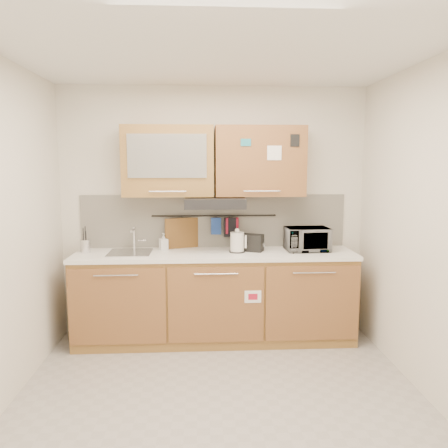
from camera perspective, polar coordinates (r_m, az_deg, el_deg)
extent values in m
plane|color=#9E9993|center=(3.62, -0.46, -22.15)|extent=(3.20, 3.20, 0.00)
plane|color=white|center=(3.22, -0.51, 22.09)|extent=(3.20, 3.20, 0.00)
plane|color=silver|center=(4.65, -1.33, 1.65)|extent=(3.20, 0.00, 3.20)
plane|color=silver|center=(3.61, 25.78, -1.01)|extent=(0.00, 3.00, 3.00)
cube|color=#A77D3B|center=(4.54, -1.17, -9.64)|extent=(2.80, 0.60, 0.88)
cube|color=black|center=(4.67, -1.16, -14.20)|extent=(2.80, 0.54, 0.10)
cube|color=olive|center=(4.30, -13.76, -10.45)|extent=(0.91, 0.02, 0.74)
cylinder|color=silver|center=(4.19, -13.97, -6.54)|extent=(0.41, 0.01, 0.01)
cube|color=olive|center=(4.23, -1.03, -10.53)|extent=(0.91, 0.02, 0.74)
cylinder|color=silver|center=(4.12, -1.03, -6.55)|extent=(0.41, 0.01, 0.01)
cube|color=olive|center=(4.36, 11.51, -10.12)|extent=(0.91, 0.02, 0.74)
cylinder|color=silver|center=(4.26, 11.71, -6.25)|extent=(0.41, 0.01, 0.01)
cube|color=white|center=(4.41, -1.19, -3.97)|extent=(2.82, 0.62, 0.04)
cube|color=silver|center=(4.65, -1.32, 0.41)|extent=(2.80, 0.02, 0.56)
cube|color=#A77D3B|center=(4.46, -7.26, 8.13)|extent=(0.90, 0.35, 0.70)
cube|color=silver|center=(4.27, -7.45, 8.80)|extent=(0.76, 0.02, 0.42)
cube|color=olive|center=(4.49, 4.66, 8.17)|extent=(0.90, 0.35, 0.70)
cube|color=white|center=(4.33, 6.60, 9.21)|extent=(0.14, 0.00, 0.14)
cube|color=black|center=(4.39, -1.23, 2.84)|extent=(0.60, 0.46, 0.10)
cube|color=silver|center=(4.47, -12.17, -3.79)|extent=(0.42, 0.40, 0.03)
cylinder|color=silver|center=(4.60, -11.66, -1.86)|extent=(0.03, 0.03, 0.24)
cylinder|color=silver|center=(4.51, -11.84, -0.79)|extent=(0.02, 0.18, 0.02)
cylinder|color=black|center=(4.61, -1.31, 1.08)|extent=(1.30, 0.02, 0.02)
cylinder|color=silver|center=(4.60, -17.65, -2.76)|extent=(0.14, 0.14, 0.13)
cylinder|color=black|center=(4.60, -17.86, -2.04)|extent=(0.01, 0.01, 0.25)
cylinder|color=black|center=(4.58, -17.55, -2.25)|extent=(0.01, 0.01, 0.22)
cylinder|color=black|center=(4.60, -17.63, -1.91)|extent=(0.01, 0.01, 0.27)
cylinder|color=black|center=(4.58, -17.88, -2.42)|extent=(0.01, 0.01, 0.19)
cylinder|color=silver|center=(4.40, 1.73, -2.40)|extent=(0.17, 0.17, 0.20)
sphere|color=silver|center=(4.38, 1.73, -0.87)|extent=(0.05, 0.05, 0.05)
cube|color=silver|center=(4.38, 2.86, -2.32)|extent=(0.02, 0.03, 0.13)
cylinder|color=black|center=(4.42, 1.72, -3.60)|extent=(0.16, 0.16, 0.01)
cube|color=black|center=(4.47, 3.66, -2.45)|extent=(0.26, 0.22, 0.17)
cube|color=black|center=(4.46, 3.16, -1.44)|extent=(0.10, 0.12, 0.01)
cube|color=black|center=(4.44, 4.17, -1.50)|extent=(0.10, 0.12, 0.01)
imported|color=#999999|center=(4.55, 10.79, -1.96)|extent=(0.45, 0.31, 0.24)
imported|color=#999999|center=(4.55, -7.90, -2.31)|extent=(0.10, 0.11, 0.17)
cube|color=brown|center=(4.63, -5.49, -1.99)|extent=(0.35, 0.14, 0.45)
cube|color=navy|center=(4.61, -1.05, -0.27)|extent=(0.11, 0.04, 0.18)
cube|color=black|center=(4.62, 0.77, -0.42)|extent=(0.13, 0.05, 0.20)
cube|color=#BD1935|center=(4.62, 1.05, -0.22)|extent=(0.14, 0.05, 0.17)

